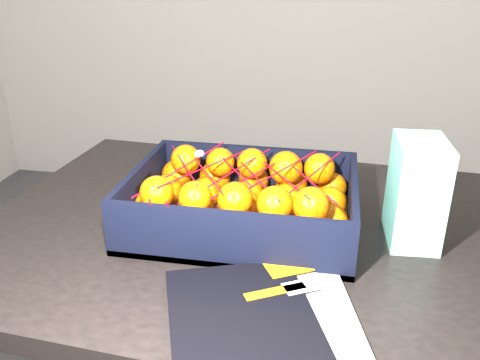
% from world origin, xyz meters
% --- Properties ---
extents(table, '(1.25, 0.88, 0.75)m').
position_xyz_m(table, '(0.11, -0.04, 0.65)').
color(table, black).
rests_on(table, ground).
extents(magazine_stack, '(0.35, 0.36, 0.02)m').
position_xyz_m(magazine_stack, '(0.12, -0.34, 0.76)').
color(magazine_stack, beige).
rests_on(magazine_stack, table).
extents(produce_crate, '(0.44, 0.33, 0.11)m').
position_xyz_m(produce_crate, '(0.03, -0.03, 0.78)').
color(produce_crate, '#926343').
rests_on(produce_crate, table).
extents(clementine_heap, '(0.42, 0.31, 0.12)m').
position_xyz_m(clementine_heap, '(0.03, -0.03, 0.81)').
color(clementine_heap, '#D75E04').
rests_on(clementine_heap, produce_crate).
extents(mesh_net, '(0.37, 0.29, 0.10)m').
position_xyz_m(mesh_net, '(0.02, -0.04, 0.86)').
color(mesh_net, '#BB071F').
rests_on(mesh_net, clementine_heap).
extents(retail_carton, '(0.10, 0.14, 0.20)m').
position_xyz_m(retail_carton, '(0.35, -0.03, 0.85)').
color(retail_carton, white).
rests_on(retail_carton, table).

